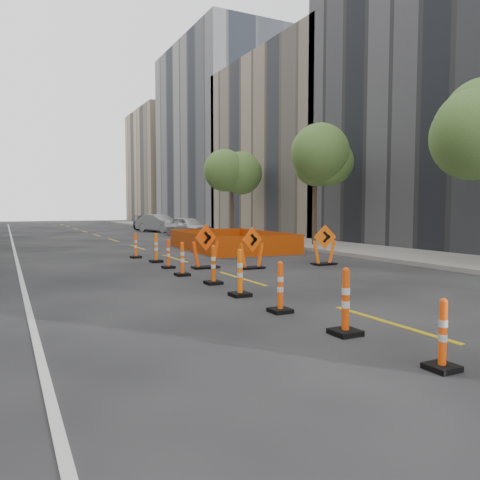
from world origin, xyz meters
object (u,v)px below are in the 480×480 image
channelizer_4 (213,265)px  chevron_sign_center (252,248)px  channelizer_5 (182,259)px  parked_car_mid (159,223)px  channelizer_3 (240,273)px  channelizer_0 (443,334)px  parked_car_far (144,223)px  parked_car_near (188,226)px  chevron_sign_left (205,246)px  channelizer_1 (346,301)px  channelizer_7 (156,248)px  channelizer_2 (280,287)px  channelizer_6 (168,254)px  channelizer_8 (136,245)px  chevron_sign_right (324,245)px

channelizer_4 → chevron_sign_center: (2.46, 2.37, 0.18)m
channelizer_5 → parked_car_mid: bearing=74.5°
channelizer_3 → chevron_sign_center: size_ratio=0.79×
channelizer_0 → chevron_sign_center: 10.24m
parked_car_mid → parked_car_far: parked_car_mid is taller
parked_car_near → parked_car_mid: (-0.35, 5.97, 0.03)m
chevron_sign_left → channelizer_1: bearing=-116.0°
parked_car_near → channelizer_7: bearing=-133.1°
parked_car_near → parked_car_far: (-0.28, 11.12, -0.05)m
parked_car_near → parked_car_mid: 5.98m
chevron_sign_center → channelizer_2: bearing=-126.8°
channelizer_6 → parked_car_near: (7.07, 17.06, 0.21)m
channelizer_7 → parked_car_near: 16.68m
channelizer_3 → channelizer_4: (0.14, 1.89, -0.02)m
channelizer_2 → channelizer_7: 9.43m
channelizer_7 → chevron_sign_center: (2.38, -3.28, 0.16)m
channelizer_8 → parked_car_mid: parked_car_mid is taller
channelizer_4 → channelizer_7: (0.08, 5.66, 0.02)m
parked_car_near → parked_car_mid: bearing=74.8°
channelizer_8 → parked_car_near: (7.24, 13.29, 0.19)m
channelizer_8 → parked_car_far: bearing=74.1°
channelizer_8 → parked_car_far: 25.38m
parked_car_near → channelizer_6: bearing=-131.1°
channelizer_5 → channelizer_1: bearing=-89.1°
channelizer_1 → channelizer_2: channelizer_1 is taller
channelizer_7 → chevron_sign_right: bearing=-33.8°
channelizer_5 → channelizer_8: (-0.01, 5.66, 0.00)m
channelizer_0 → channelizer_4: size_ratio=0.87×
channelizer_7 → parked_car_mid: size_ratio=0.25×
channelizer_2 → parked_car_near: size_ratio=0.25×
channelizer_3 → parked_car_near: (7.15, 22.71, 0.15)m
channelizer_8 → chevron_sign_left: chevron_sign_left is taller
channelizer_3 → parked_car_mid: size_ratio=0.25×
channelizer_1 → channelizer_2: 1.89m
channelizer_3 → chevron_sign_center: (2.60, 4.26, 0.15)m
channelizer_0 → channelizer_5: size_ratio=0.90×
channelizer_0 → channelizer_7: 13.20m
channelizer_0 → channelizer_5: channelizer_5 is taller
channelizer_5 → channelizer_6: size_ratio=1.04×
channelizer_3 → channelizer_0: bearing=-89.3°
channelizer_1 → parked_car_mid: size_ratio=0.25×
channelizer_0 → channelizer_2: bearing=91.8°
channelizer_5 → chevron_sign_left: size_ratio=0.69×
channelizer_4 → chevron_sign_right: chevron_sign_right is taller
chevron_sign_center → parked_car_far: chevron_sign_center is taller
channelizer_1 → parked_car_far: (6.84, 37.61, 0.10)m
chevron_sign_left → channelizer_2: bearing=-118.8°
channelizer_1 → channelizer_7: bearing=89.1°
channelizer_6 → chevron_sign_center: size_ratio=0.70×
channelizer_1 → channelizer_6: 9.43m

